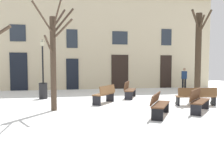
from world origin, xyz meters
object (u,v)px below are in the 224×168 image
object	(u,v)px
tree_right_of_center	(54,56)
streetlamp	(43,60)
litter_bin	(43,91)
bench_far_corner	(129,90)
tree_left_of_center	(198,52)
bench_facing_shops	(105,94)
bench_near_center_tree	(199,100)
bench_near_lamp	(196,96)
person_crossing_plaza	(184,77)
bench_back_to_back_left	(159,104)

from	to	relation	value
tree_right_of_center	streetlamp	size ratio (longest dim) A/B	1.41
litter_bin	bench_far_corner	world-z (taller)	bench_far_corner
tree_left_of_center	bench_facing_shops	bearing A→B (deg)	-164.29
bench_near_center_tree	bench_facing_shops	world-z (taller)	bench_near_center_tree
bench_near_lamp	person_crossing_plaza	world-z (taller)	person_crossing_plaza
tree_left_of_center	bench_near_lamp	world-z (taller)	tree_left_of_center
bench_near_center_tree	bench_near_lamp	xyz separation A→B (m)	(0.71, 1.49, -0.04)
tree_left_of_center	bench_near_center_tree	xyz separation A→B (m)	(-2.45, -4.54, -2.18)
bench_back_to_back_left	streetlamp	bearing A→B (deg)	59.98
tree_right_of_center	litter_bin	xyz separation A→B (m)	(-0.74, 3.83, -1.83)
bench_near_lamp	bench_facing_shops	world-z (taller)	bench_facing_shops
streetlamp	person_crossing_plaza	size ratio (longest dim) A/B	2.16
bench_back_to_back_left	person_crossing_plaza	xyz separation A→B (m)	(5.63, 9.36, 0.44)
tree_left_of_center	person_crossing_plaza	distance (m)	4.82
tree_left_of_center	person_crossing_plaza	xyz separation A→B (m)	(1.28, 4.30, -1.76)
bench_near_center_tree	streetlamp	bearing A→B (deg)	81.20
tree_right_of_center	bench_facing_shops	xyz separation A→B (m)	(2.36, 1.45, -1.82)
tree_left_of_center	person_crossing_plaza	size ratio (longest dim) A/B	3.02
bench_far_corner	tree_left_of_center	bearing A→B (deg)	-68.54
bench_near_lamp	tree_left_of_center	bearing A→B (deg)	-110.67
bench_near_lamp	bench_facing_shops	bearing A→B (deg)	-9.63
streetlamp	tree_left_of_center	bearing A→B (deg)	-19.54
bench_facing_shops	bench_near_center_tree	bearing A→B (deg)	86.05
streetlamp	litter_bin	xyz separation A→B (m)	(0.17, -2.51, -1.71)
tree_right_of_center	streetlamp	distance (m)	6.41
litter_bin	bench_back_to_back_left	bearing A→B (deg)	-51.46
bench_near_center_tree	bench_back_to_back_left	xyz separation A→B (m)	(-1.90, -0.52, -0.03)
bench_facing_shops	streetlamp	bearing A→B (deg)	-109.93
litter_bin	person_crossing_plaza	world-z (taller)	person_crossing_plaza
streetlamp	person_crossing_plaza	xyz separation A→B (m)	(10.42, 1.06, -1.27)
tree_right_of_center	bench_far_corner	size ratio (longest dim) A/B	2.88
streetlamp	bench_near_lamp	size ratio (longest dim) A/B	1.85
person_crossing_plaza	bench_back_to_back_left	bearing A→B (deg)	-105.29
tree_right_of_center	bench_near_center_tree	distance (m)	6.21
tree_right_of_center	bench_near_lamp	bearing A→B (deg)	0.46
bench_facing_shops	bench_far_corner	size ratio (longest dim) A/B	0.90
person_crossing_plaza	bench_facing_shops	bearing A→B (deg)	-124.47
litter_bin	bench_near_lamp	bearing A→B (deg)	-27.62
tree_left_of_center	bench_back_to_back_left	world-z (taller)	tree_left_of_center
litter_bin	bench_near_lamp	xyz separation A→B (m)	(7.22, -3.78, -0.01)
bench_near_lamp	bench_back_to_back_left	bearing A→B (deg)	46.73
streetlamp	bench_facing_shops	xyz separation A→B (m)	(3.27, -4.89, -1.69)
tree_right_of_center	litter_bin	bearing A→B (deg)	100.96
tree_right_of_center	bench_back_to_back_left	distance (m)	4.71
tree_right_of_center	person_crossing_plaza	size ratio (longest dim) A/B	3.05
bench_near_center_tree	bench_facing_shops	distance (m)	4.47
bench_near_center_tree	bench_far_corner	distance (m)	4.91
bench_far_corner	person_crossing_plaza	bearing A→B (deg)	-29.76
tree_right_of_center	bench_back_to_back_left	bearing A→B (deg)	-26.86
streetlamp	bench_facing_shops	distance (m)	6.12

